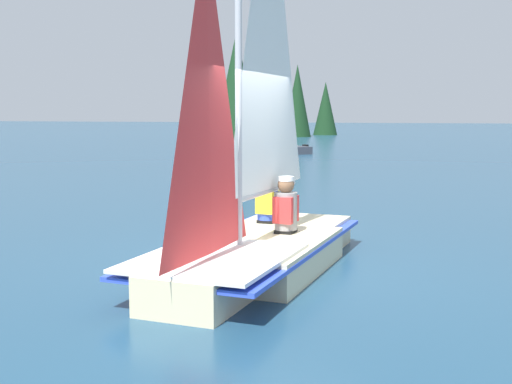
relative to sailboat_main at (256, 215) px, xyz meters
The scene contains 6 objects.
ground_plane 0.72m from the sailboat_main, behind, with size 260.00×260.00×0.00m, color navy.
sailboat_main is the anchor object (origin of this frame).
sailor_helm 0.58m from the sailboat_main, 24.56° to the right, with size 0.35×0.31×1.16m.
sailor_crew 1.25m from the sailboat_main, 10.92° to the left, with size 0.35×0.31×1.16m.
motorboat_distant 23.28m from the sailboat_main, 17.59° to the left, with size 4.30×4.31×1.07m.
treeline_shore 39.52m from the sailboat_main, 16.84° to the left, with size 23.36×4.44×7.42m.
Camera 1 is at (-7.58, -2.54, 1.99)m, focal length 45.00 mm.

